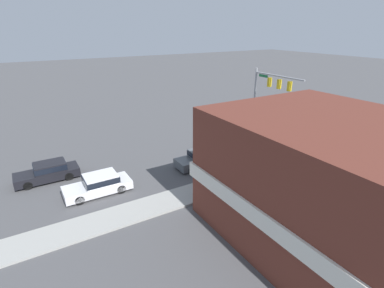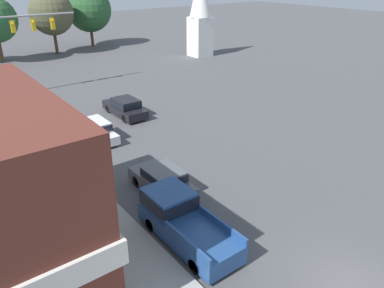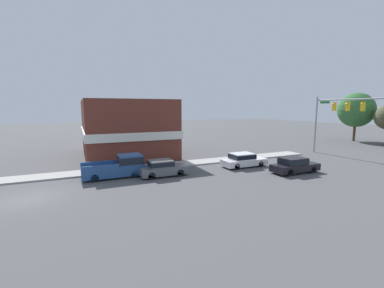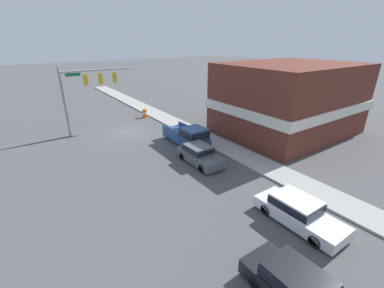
# 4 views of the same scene
# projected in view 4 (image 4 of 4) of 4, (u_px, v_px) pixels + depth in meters

# --- Properties ---
(ground_plane) EXTENTS (200.00, 200.00, 0.00)m
(ground_plane) POSITION_uv_depth(u_px,v_px,m) (129.00, 133.00, 27.36)
(ground_plane) COLOR #4C4C4F
(sidewalk_curb) EXTENTS (2.40, 60.00, 0.14)m
(sidewalk_curb) POSITION_uv_depth(u_px,v_px,m) (175.00, 123.00, 30.32)
(sidewalk_curb) COLOR #9E9E99
(sidewalk_curb) RESTS_ON ground
(near_signal_assembly) EXTENTS (7.23, 0.49, 6.86)m
(near_signal_assembly) POSITION_uv_depth(u_px,v_px,m) (88.00, 84.00, 25.81)
(near_signal_assembly) COLOR gray
(near_signal_assembly) RESTS_ON ground
(car_lead) EXTENTS (1.80, 4.27, 1.47)m
(car_lead) POSITION_uv_depth(u_px,v_px,m) (199.00, 154.00, 20.41)
(car_lead) COLOR black
(car_lead) RESTS_ON ground
(car_second_ahead) EXTENTS (1.90, 4.77, 1.44)m
(car_second_ahead) POSITION_uv_depth(u_px,v_px,m) (298.00, 211.00, 13.71)
(car_second_ahead) COLOR black
(car_second_ahead) RESTS_ON ground
(pickup_truck_parked) EXTENTS (1.99, 5.35, 1.94)m
(pickup_truck_parked) POSITION_uv_depth(u_px,v_px,m) (189.00, 136.00, 23.75)
(pickup_truck_parked) COLOR black
(pickup_truck_parked) RESTS_ON ground
(construction_barrel) EXTENTS (0.59, 0.59, 1.05)m
(construction_barrel) POSITION_uv_depth(u_px,v_px,m) (145.00, 113.00, 32.52)
(construction_barrel) COLOR orange
(construction_barrel) RESTS_ON ground
(corner_brick_building) EXTENTS (13.64, 10.51, 7.08)m
(corner_brick_building) POSITION_uv_depth(u_px,v_px,m) (288.00, 99.00, 26.52)
(corner_brick_building) COLOR brown
(corner_brick_building) RESTS_ON ground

